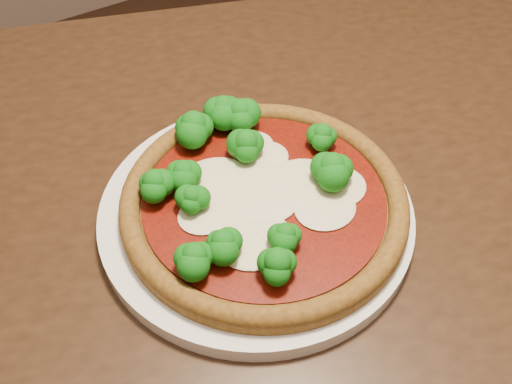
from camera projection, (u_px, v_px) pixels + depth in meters
dining_table at (310, 245)px, 0.68m from camera, size 1.52×1.23×0.75m
plate at (256, 212)px, 0.58m from camera, size 0.32×0.32×0.02m
pizza at (259, 194)px, 0.57m from camera, size 0.29×0.29×0.06m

